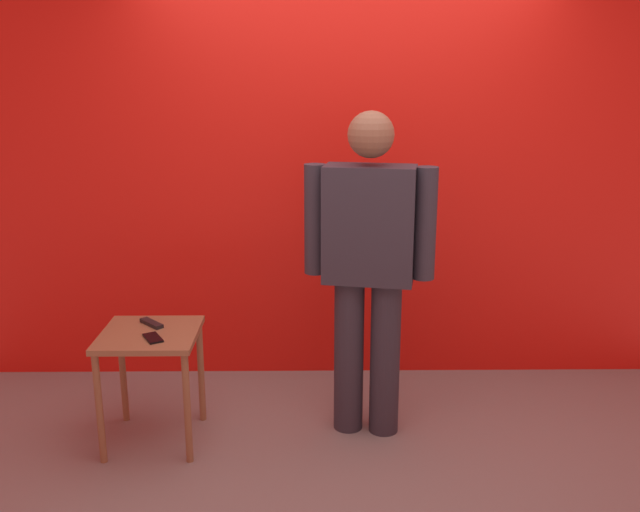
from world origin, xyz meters
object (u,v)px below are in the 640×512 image
object	(u,v)px
tv_remote	(152,323)
cell_phone	(153,338)
standing_person	(369,260)
side_table	(151,351)

from	to	relation	value
tv_remote	cell_phone	bearing A→B (deg)	-119.09
standing_person	cell_phone	world-z (taller)	standing_person
standing_person	tv_remote	world-z (taller)	standing_person
standing_person	tv_remote	size ratio (longest dim) A/B	10.21
side_table	cell_phone	size ratio (longest dim) A/B	4.29
cell_phone	tv_remote	xyz separation A→B (m)	(-0.05, 0.20, 0.01)
side_table	tv_remote	size ratio (longest dim) A/B	3.63
standing_person	side_table	distance (m)	1.23
standing_person	side_table	xyz separation A→B (m)	(-1.14, -0.11, -0.46)
cell_phone	side_table	bearing A→B (deg)	83.85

